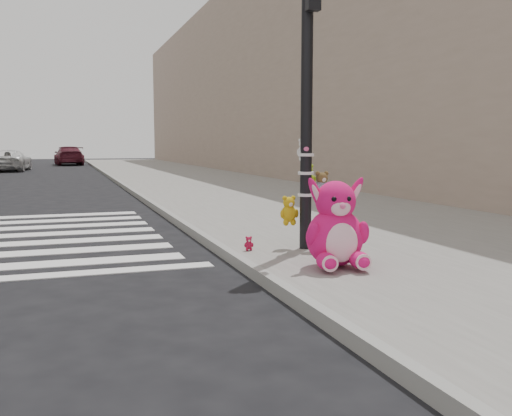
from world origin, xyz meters
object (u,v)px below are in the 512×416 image
object	(u,v)px
signal_pole	(306,132)
pink_bunny	(336,230)
red_teddy	(249,243)
car_white_near	(9,161)

from	to	relation	value
signal_pole	pink_bunny	xyz separation A→B (m)	(-0.16, -1.25, -1.17)
pink_bunny	red_teddy	size ratio (longest dim) A/B	5.49
pink_bunny	car_white_near	size ratio (longest dim) A/B	0.24
pink_bunny	car_white_near	world-z (taller)	car_white_near
signal_pole	red_teddy	bearing A→B (deg)	174.72
signal_pole	pink_bunny	size ratio (longest dim) A/B	3.69
signal_pole	car_white_near	size ratio (longest dim) A/B	0.89
signal_pole	car_white_near	world-z (taller)	signal_pole
pink_bunny	signal_pole	bearing A→B (deg)	90.62
red_teddy	car_white_near	size ratio (longest dim) A/B	0.04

